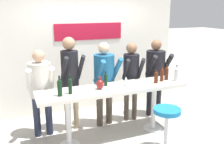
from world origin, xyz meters
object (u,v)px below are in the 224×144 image
object	(u,v)px
bar_stool	(166,123)
wine_bottle_6	(156,77)
person_center_left	(104,76)
wine_glass_0	(126,79)
person_left	(70,73)
wine_bottle_1	(70,85)
person_center	(131,73)
person_center_right	(155,70)
wine_bottle_0	(167,73)
wine_bottle_3	(162,74)
tasting_table	(114,94)
wine_bottle_5	(60,87)
decorative_vase	(100,84)
wine_bottle_2	(176,74)
wine_bottle_4	(106,79)

from	to	relation	value
bar_stool	wine_bottle_6	world-z (taller)	wine_bottle_6
person_center_left	wine_bottle_6	bearing A→B (deg)	-46.68
bar_stool	wine_glass_0	world-z (taller)	wine_glass_0
person_left	wine_bottle_1	bearing A→B (deg)	-107.90
person_center	wine_bottle_1	xyz separation A→B (m)	(-1.38, -0.59, 0.08)
person_center	wine_bottle_6	bearing A→B (deg)	-61.49
person_center_right	wine_bottle_0	bearing A→B (deg)	-98.28
person_center_right	wine_bottle_3	distance (m)	0.63
person_center_left	wine_bottle_6	world-z (taller)	person_center_left
bar_stool	person_center_right	world-z (taller)	person_center_right
person_center_right	bar_stool	bearing A→B (deg)	-112.80
wine_bottle_6	person_center_left	bearing A→B (deg)	142.74
wine_bottle_0	wine_glass_0	world-z (taller)	wine_bottle_0
tasting_table	wine_bottle_0	xyz separation A→B (m)	(1.11, 0.05, 0.27)
bar_stool	wine_bottle_5	size ratio (longest dim) A/B	2.26
wine_bottle_5	wine_glass_0	world-z (taller)	wine_bottle_5
person_center_left	wine_glass_0	distance (m)	0.59
person_center_right	wine_bottle_1	distance (m)	2.08
person_left	wine_bottle_0	xyz separation A→B (m)	(1.74, -0.54, -0.04)
person_left	person_center	size ratio (longest dim) A/B	1.10
bar_stool	wine_bottle_0	bearing A→B (deg)	57.53
wine_glass_0	decorative_vase	bearing A→B (deg)	179.21
wine_bottle_1	wine_bottle_0	bearing A→B (deg)	3.04
wine_bottle_3	person_center	bearing A→B (deg)	124.96
person_center_right	wine_bottle_3	xyz separation A→B (m)	(-0.22, -0.59, 0.07)
tasting_table	person_center_left	size ratio (longest dim) A/B	1.59
person_center_right	wine_bottle_0	distance (m)	0.55
bar_stool	wine_bottle_2	xyz separation A→B (m)	(0.64, 0.66, 0.59)
wine_bottle_1	wine_bottle_3	distance (m)	1.76
person_left	person_center_left	bearing A→B (deg)	-10.05
person_center	person_center_right	size ratio (longest dim) A/B	0.98
person_center_left	wine_bottle_3	distance (m)	1.09
wine_bottle_0	decorative_vase	size ratio (longest dim) A/B	1.35
wine_bottle_0	wine_glass_0	distance (m)	0.89
person_left	wine_bottle_3	xyz separation A→B (m)	(1.61, -0.60, -0.04)
tasting_table	person_center	xyz separation A→B (m)	(0.60, 0.53, 0.20)
wine_bottle_2	wine_bottle_6	xyz separation A→B (m)	(-0.44, 0.01, -0.02)
person_center_left	wine_bottle_6	xyz separation A→B (m)	(0.79, -0.60, 0.05)
wine_bottle_5	wine_glass_0	size ratio (longest dim) A/B	1.86
tasting_table	bar_stool	bearing A→B (deg)	-50.30
bar_stool	wine_bottle_1	size ratio (longest dim) A/B	2.29
wine_bottle_3	wine_bottle_4	distance (m)	1.09
wine_bottle_3	decorative_vase	world-z (taller)	wine_bottle_3
wine_glass_0	person_center	bearing A→B (deg)	55.33
wine_bottle_0	wine_bottle_6	world-z (taller)	wine_bottle_0
wine_bottle_4	wine_glass_0	size ratio (longest dim) A/B	1.50
wine_bottle_1	wine_glass_0	size ratio (longest dim) A/B	1.83
bar_stool	person_left	world-z (taller)	person_left
person_center_left	wine_bottle_6	distance (m)	0.99
person_center_right	wine_bottle_6	size ratio (longest dim) A/B	6.46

